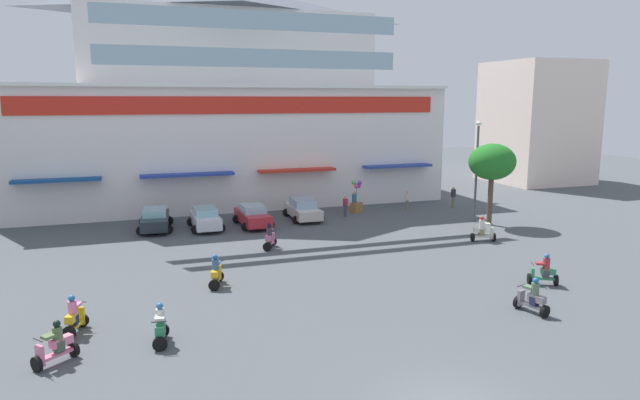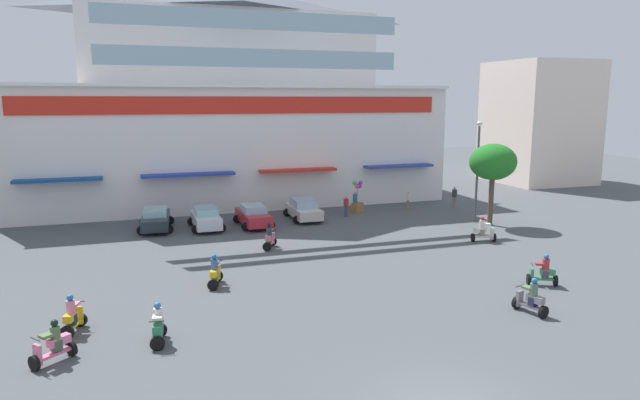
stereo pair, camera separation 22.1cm
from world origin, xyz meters
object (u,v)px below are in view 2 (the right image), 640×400
(pedestrian_2, at_px, (355,201))
(balloon_vendor_cart, at_px, (357,199))
(scooter_rider_5, at_px, (270,238))
(pedestrian_3, at_px, (346,205))
(parked_car_2, at_px, (253,215))
(scooter_rider_3, at_px, (483,231))
(parked_car_3, at_px, (304,209))
(plaza_tree_1, at_px, (493,162))
(scooter_rider_4, at_px, (53,345))
(scooter_rider_7, at_px, (215,273))
(parked_car_1, at_px, (206,218))
(scooter_rider_0, at_px, (531,299))
(scooter_rider_1, at_px, (158,327))
(scooter_rider_8, at_px, (543,273))
(scooter_rider_2, at_px, (73,317))
(pedestrian_1, at_px, (454,196))
(streetlamp_near, at_px, (478,164))
(pedestrian_0, at_px, (408,199))
(parked_car_0, at_px, (156,219))

(pedestrian_2, xyz_separation_m, balloon_vendor_cart, (0.22, 0.09, 0.10))
(scooter_rider_5, bearing_deg, pedestrian_3, 43.16)
(parked_car_2, xyz_separation_m, pedestrian_3, (7.29, 0.98, 0.12))
(scooter_rider_3, bearing_deg, balloon_vendor_cart, 109.77)
(parked_car_3, bearing_deg, plaza_tree_1, -26.44)
(parked_car_3, height_order, scooter_rider_4, parked_car_3)
(scooter_rider_7, bearing_deg, scooter_rider_4, -135.29)
(parked_car_1, height_order, balloon_vendor_cart, balloon_vendor_cart)
(scooter_rider_3, relative_size, scooter_rider_7, 1.01)
(parked_car_3, relative_size, scooter_rider_0, 2.87)
(scooter_rider_1, bearing_deg, scooter_rider_8, 2.85)
(plaza_tree_1, relative_size, pedestrian_3, 3.63)
(parked_car_3, distance_m, scooter_rider_5, 8.34)
(parked_car_1, xyz_separation_m, scooter_rider_4, (-7.32, -18.27, -0.13))
(scooter_rider_1, relative_size, pedestrian_3, 0.97)
(pedestrian_2, bearing_deg, scooter_rider_2, -136.36)
(scooter_rider_5, relative_size, pedestrian_1, 0.90)
(scooter_rider_4, xyz_separation_m, scooter_rider_8, (20.99, 1.34, 0.00))
(scooter_rider_5, relative_size, balloon_vendor_cart, 0.61)
(plaza_tree_1, xyz_separation_m, scooter_rider_8, (-5.42, -11.87, -3.79))
(plaza_tree_1, height_order, pedestrian_2, plaza_tree_1)
(plaza_tree_1, height_order, pedestrian_3, plaza_tree_1)
(scooter_rider_4, height_order, streetlamp_near, streetlamp_near)
(scooter_rider_8, relative_size, pedestrian_1, 0.89)
(pedestrian_3, bearing_deg, scooter_rider_3, -61.27)
(pedestrian_0, distance_m, balloon_vendor_cart, 4.22)
(scooter_rider_5, relative_size, streetlamp_near, 0.22)
(parked_car_1, distance_m, scooter_rider_7, 12.15)
(scooter_rider_3, height_order, scooter_rider_8, scooter_rider_3)
(parked_car_0, distance_m, scooter_rider_2, 17.13)
(balloon_vendor_cart, bearing_deg, pedestrian_3, -139.21)
(parked_car_1, bearing_deg, pedestrian_0, 5.61)
(parked_car_3, relative_size, scooter_rider_7, 2.82)
(pedestrian_2, xyz_separation_m, streetlamp_near, (6.92, -5.87, 3.22))
(scooter_rider_1, distance_m, balloon_vendor_cart, 25.39)
(scooter_rider_1, relative_size, pedestrian_1, 0.88)
(parked_car_3, relative_size, balloon_vendor_cart, 1.74)
(scooter_rider_2, xyz_separation_m, scooter_rider_8, (20.61, -1.09, -0.02))
(parked_car_2, xyz_separation_m, scooter_rider_4, (-10.56, -18.10, -0.14))
(scooter_rider_0, height_order, pedestrian_2, pedestrian_2)
(pedestrian_2, bearing_deg, balloon_vendor_cart, 21.57)
(plaza_tree_1, relative_size, scooter_rider_5, 3.67)
(pedestrian_2, relative_size, streetlamp_near, 0.23)
(parked_car_3, xyz_separation_m, scooter_rider_4, (-14.51, -19.13, -0.14))
(scooter_rider_2, relative_size, pedestrian_1, 0.90)
(plaza_tree_1, bearing_deg, scooter_rider_2, -157.49)
(scooter_rider_0, distance_m, scooter_rider_3, 11.91)
(parked_car_1, distance_m, pedestrian_2, 11.87)
(streetlamp_near, distance_m, balloon_vendor_cart, 9.49)
(parked_car_0, bearing_deg, parked_car_3, -0.15)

